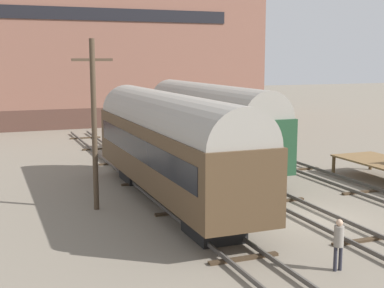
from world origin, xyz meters
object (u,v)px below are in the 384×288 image
object	(u,v)px
train_car_brown	(169,141)
utility_pole	(94,122)
train_car_green	(209,121)
person_worker	(339,240)

from	to	relation	value
train_car_brown	utility_pole	size ratio (longest dim) A/B	2.07
train_car_green	train_car_brown	bearing A→B (deg)	-126.12
train_car_brown	utility_pole	distance (m)	3.61
train_car_green	utility_pole	bearing A→B (deg)	-142.06
train_car_brown	person_worker	world-z (taller)	train_car_brown
train_car_brown	train_car_green	distance (m)	8.43
train_car_brown	train_car_green	xyz separation A→B (m)	(4.97, 6.81, 0.01)
train_car_green	person_worker	xyz separation A→B (m)	(-2.56, -16.55, -1.94)
train_car_brown	person_worker	size ratio (longest dim) A/B	9.18
train_car_green	utility_pole	size ratio (longest dim) A/B	1.98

